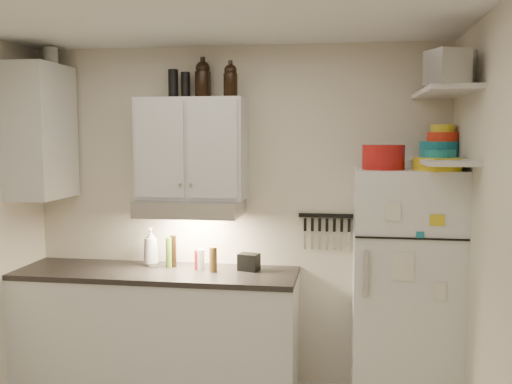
# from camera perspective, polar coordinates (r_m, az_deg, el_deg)

# --- Properties ---
(back_wall) EXTENTS (3.20, 0.02, 2.60)m
(back_wall) POSITION_cam_1_polar(r_m,az_deg,el_deg) (4.44, -2.01, -2.39)
(back_wall) COLOR beige
(back_wall) RESTS_ON ground
(right_wall) EXTENTS (0.02, 3.00, 2.60)m
(right_wall) POSITION_cam_1_polar(r_m,az_deg,el_deg) (2.99, 24.06, -6.87)
(right_wall) COLOR beige
(right_wall) RESTS_ON ground
(base_cabinet) EXTENTS (2.10, 0.60, 0.88)m
(base_cabinet) POSITION_cam_1_polar(r_m,az_deg,el_deg) (4.49, -9.85, -13.70)
(base_cabinet) COLOR silver
(base_cabinet) RESTS_ON floor
(countertop) EXTENTS (2.10, 0.62, 0.04)m
(countertop) POSITION_cam_1_polar(r_m,az_deg,el_deg) (4.36, -9.95, -7.99)
(countertop) COLOR black
(countertop) RESTS_ON base_cabinet
(upper_cabinet) EXTENTS (0.80, 0.33, 0.75)m
(upper_cabinet) POSITION_cam_1_polar(r_m,az_deg,el_deg) (4.29, -6.41, 4.33)
(upper_cabinet) COLOR silver
(upper_cabinet) RESTS_ON back_wall
(side_cabinet) EXTENTS (0.33, 0.55, 1.00)m
(side_cabinet) POSITION_cam_1_polar(r_m,az_deg,el_deg) (4.60, -20.74, 5.65)
(side_cabinet) COLOR silver
(side_cabinet) RESTS_ON left_wall
(range_hood) EXTENTS (0.76, 0.46, 0.12)m
(range_hood) POSITION_cam_1_polar(r_m,az_deg,el_deg) (4.26, -6.58, -1.54)
(range_hood) COLOR silver
(range_hood) RESTS_ON back_wall
(fridge) EXTENTS (0.70, 0.68, 1.70)m
(fridge) POSITION_cam_1_polar(r_m,az_deg,el_deg) (4.14, 14.60, -9.55)
(fridge) COLOR silver
(fridge) RESTS_ON floor
(shelf_hi) EXTENTS (0.30, 0.95, 0.03)m
(shelf_hi) POSITION_cam_1_polar(r_m,az_deg,el_deg) (3.90, 18.27, 9.47)
(shelf_hi) COLOR silver
(shelf_hi) RESTS_ON right_wall
(shelf_lo) EXTENTS (0.30, 0.95, 0.03)m
(shelf_lo) POSITION_cam_1_polar(r_m,az_deg,el_deg) (3.89, 18.07, 3.00)
(shelf_lo) COLOR silver
(shelf_lo) RESTS_ON right_wall
(knife_strip) EXTENTS (0.42, 0.02, 0.03)m
(knife_strip) POSITION_cam_1_polar(r_m,az_deg,el_deg) (4.34, 7.06, -2.36)
(knife_strip) COLOR black
(knife_strip) RESTS_ON back_wall
(dutch_oven) EXTENTS (0.36, 0.36, 0.16)m
(dutch_oven) POSITION_cam_1_polar(r_m,az_deg,el_deg) (3.85, 12.59, 3.43)
(dutch_oven) COLOR #9E1412
(dutch_oven) RESTS_ON fridge
(book_stack) EXTENTS (0.28, 0.30, 0.08)m
(book_stack) POSITION_cam_1_polar(r_m,az_deg,el_deg) (3.79, 17.65, 2.66)
(book_stack) COLOR yellow
(book_stack) RESTS_ON fridge
(spice_jar) EXTENTS (0.07, 0.07, 0.09)m
(spice_jar) POSITION_cam_1_polar(r_m,az_deg,el_deg) (3.92, 15.79, 2.85)
(spice_jar) COLOR silver
(spice_jar) RESTS_ON fridge
(stock_pot) EXTENTS (0.31, 0.31, 0.21)m
(stock_pot) POSITION_cam_1_polar(r_m,az_deg,el_deg) (4.19, 18.73, 10.83)
(stock_pot) COLOR silver
(stock_pot) RESTS_ON shelf_hi
(tin_a) EXTENTS (0.23, 0.21, 0.22)m
(tin_a) POSITION_cam_1_polar(r_m,az_deg,el_deg) (3.77, 19.17, 11.45)
(tin_a) COLOR #AAAAAD
(tin_a) RESTS_ON shelf_hi
(tin_b) EXTENTS (0.26, 0.26, 0.20)m
(tin_b) POSITION_cam_1_polar(r_m,az_deg,el_deg) (3.52, 18.58, 11.75)
(tin_b) COLOR #AAAAAD
(tin_b) RESTS_ON shelf_hi
(bowl_teal) EXTENTS (0.27, 0.27, 0.11)m
(bowl_teal) POSITION_cam_1_polar(r_m,az_deg,el_deg) (4.17, 17.79, 4.10)
(bowl_teal) COLOR teal
(bowl_teal) RESTS_ON shelf_lo
(bowl_orange) EXTENTS (0.21, 0.21, 0.06)m
(bowl_orange) POSITION_cam_1_polar(r_m,az_deg,el_deg) (4.18, 18.14, 5.26)
(bowl_orange) COLOR red
(bowl_orange) RESTS_ON bowl_teal
(bowl_yellow) EXTENTS (0.17, 0.17, 0.05)m
(bowl_yellow) POSITION_cam_1_polar(r_m,az_deg,el_deg) (4.18, 18.17, 6.07)
(bowl_yellow) COLOR yellow
(bowl_yellow) RESTS_ON bowl_orange
(plates) EXTENTS (0.24, 0.24, 0.06)m
(plates) POSITION_cam_1_polar(r_m,az_deg,el_deg) (3.87, 17.74, 3.62)
(plates) COLOR teal
(plates) RESTS_ON shelf_lo
(growler_a) EXTENTS (0.16, 0.16, 0.28)m
(growler_a) POSITION_cam_1_polar(r_m,az_deg,el_deg) (4.37, -5.34, 11.15)
(growler_a) COLOR black
(growler_a) RESTS_ON upper_cabinet
(growler_b) EXTENTS (0.13, 0.13, 0.24)m
(growler_b) POSITION_cam_1_polar(r_m,az_deg,el_deg) (4.21, -2.56, 11.11)
(growler_b) COLOR black
(growler_b) RESTS_ON upper_cabinet
(thermos_a) EXTENTS (0.08, 0.08, 0.20)m
(thermos_a) POSITION_cam_1_polar(r_m,az_deg,el_deg) (4.40, -7.06, 10.53)
(thermos_a) COLOR black
(thermos_a) RESTS_ON upper_cabinet
(thermos_b) EXTENTS (0.08, 0.08, 0.22)m
(thermos_b) POSITION_cam_1_polar(r_m,az_deg,el_deg) (4.39, -8.28, 10.64)
(thermos_b) COLOR black
(thermos_b) RESTS_ON upper_cabinet
(side_jar) EXTENTS (0.12, 0.12, 0.14)m
(side_jar) POSITION_cam_1_polar(r_m,az_deg,el_deg) (4.73, -19.83, 12.61)
(side_jar) COLOR silver
(side_jar) RESTS_ON side_cabinet
(soap_bottle) EXTENTS (0.13, 0.13, 0.33)m
(soap_bottle) POSITION_cam_1_polar(r_m,az_deg,el_deg) (4.49, -10.49, -5.16)
(soap_bottle) COLOR silver
(soap_bottle) RESTS_ON countertop
(pepper_mill) EXTENTS (0.07, 0.07, 0.19)m
(pepper_mill) POSITION_cam_1_polar(r_m,az_deg,el_deg) (4.23, -4.31, -6.75)
(pepper_mill) COLOR brown
(pepper_mill) RESTS_ON countertop
(oil_bottle) EXTENTS (0.05, 0.05, 0.23)m
(oil_bottle) POSITION_cam_1_polar(r_m,az_deg,el_deg) (4.40, -8.72, -6.01)
(oil_bottle) COLOR #456F1B
(oil_bottle) RESTS_ON countertop
(vinegar_bottle) EXTENTS (0.05, 0.05, 0.24)m
(vinegar_bottle) POSITION_cam_1_polar(r_m,az_deg,el_deg) (4.42, -8.29, -5.88)
(vinegar_bottle) COLOR black
(vinegar_bottle) RESTS_ON countertop
(clear_bottle) EXTENTS (0.07, 0.07, 0.16)m
(clear_bottle) POSITION_cam_1_polar(r_m,az_deg,el_deg) (4.31, -5.53, -6.76)
(clear_bottle) COLOR silver
(clear_bottle) RESTS_ON countertop
(red_jar) EXTENTS (0.08, 0.08, 0.15)m
(red_jar) POSITION_cam_1_polar(r_m,az_deg,el_deg) (4.34, -5.69, -6.74)
(red_jar) COLOR #9E1412
(red_jar) RESTS_ON countertop
(caddy) EXTENTS (0.17, 0.14, 0.13)m
(caddy) POSITION_cam_1_polar(r_m,az_deg,el_deg) (4.28, -0.72, -7.02)
(caddy) COLOR black
(caddy) RESTS_ON countertop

